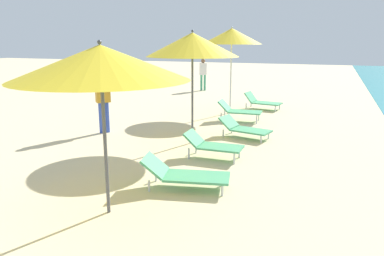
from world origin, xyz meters
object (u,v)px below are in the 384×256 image
(lounger_second_shoreside, at_px, (184,174))
(umbrella_farthest, at_px, (232,36))
(umbrella_second, at_px, (101,63))
(lounger_third_inland, at_px, (212,145))
(umbrella_third, at_px, (192,45))
(lounger_third_shoreside, at_px, (244,128))
(lounger_farthest_inland, at_px, (239,110))
(person_walking_far, at_px, (103,95))
(lounger_farthest_shoreside, at_px, (262,101))
(person_walking_near, at_px, (203,71))

(lounger_second_shoreside, xyz_separation_m, umbrella_farthest, (-1.02, 6.75, 2.32))
(umbrella_second, relative_size, lounger_third_inland, 2.01)
(umbrella_third, distance_m, lounger_third_shoreside, 2.54)
(lounger_third_inland, distance_m, lounger_farthest_inland, 3.88)
(umbrella_third, height_order, lounger_farthest_inland, umbrella_third)
(umbrella_second, distance_m, lounger_third_shoreside, 5.34)
(umbrella_second, relative_size, lounger_second_shoreside, 1.58)
(lounger_second_shoreside, relative_size, umbrella_third, 0.58)
(lounger_third_inland, relative_size, person_walking_far, 0.72)
(lounger_second_shoreside, bearing_deg, umbrella_second, -131.54)
(umbrella_second, relative_size, person_walking_far, 1.46)
(lounger_third_inland, relative_size, lounger_farthest_shoreside, 0.89)
(person_walking_near, bearing_deg, lounger_third_shoreside, -171.68)
(lounger_third_inland, bearing_deg, lounger_second_shoreside, -88.86)
(lounger_third_shoreside, height_order, lounger_farthest_inland, lounger_farthest_inland)
(lounger_third_shoreside, bearing_deg, lounger_second_shoreside, -79.51)
(lounger_second_shoreside, xyz_separation_m, lounger_third_inland, (-0.05, 1.73, 0.04))
(umbrella_farthest, distance_m, person_walking_near, 6.19)
(umbrella_third, xyz_separation_m, lounger_third_shoreside, (1.07, 0.96, -2.10))
(lounger_second_shoreside, relative_size, lounger_farthest_inland, 1.15)
(umbrella_second, distance_m, person_walking_far, 5.07)
(lounger_farthest_shoreside, bearing_deg, lounger_third_inland, -79.91)
(lounger_second_shoreside, relative_size, lounger_third_shoreside, 1.11)
(lounger_third_shoreside, height_order, lounger_farthest_shoreside, lounger_farthest_shoreside)
(umbrella_second, bearing_deg, umbrella_third, 92.77)
(person_walking_far, bearing_deg, lounger_farthest_inland, -95.60)
(umbrella_second, distance_m, lounger_third_inland, 3.56)
(person_walking_near, xyz_separation_m, person_walking_far, (0.35, -9.18, 0.08))
(umbrella_second, height_order, umbrella_third, umbrella_third)
(lounger_third_inland, bearing_deg, lounger_farthest_shoreside, 90.11)
(umbrella_farthest, bearing_deg, umbrella_second, -87.65)
(umbrella_third, relative_size, umbrella_farthest, 0.93)
(lounger_farthest_inland, bearing_deg, person_walking_far, -141.39)
(lounger_farthest_inland, bearing_deg, lounger_third_shoreside, -75.70)
(person_walking_far, bearing_deg, lounger_third_inland, -155.60)
(umbrella_second, xyz_separation_m, person_walking_near, (-3.14, 13.26, -1.21))
(lounger_second_shoreside, height_order, umbrella_farthest, umbrella_farthest)
(lounger_farthest_shoreside, height_order, lounger_farthest_inland, lounger_farthest_inland)
(lounger_farthest_shoreside, distance_m, person_walking_far, 6.12)
(lounger_third_shoreside, bearing_deg, person_walking_near, 129.06)
(lounger_second_shoreside, distance_m, person_walking_near, 12.63)
(lounger_third_inland, relative_size, umbrella_farthest, 0.42)
(umbrella_second, distance_m, umbrella_farthest, 8.01)
(umbrella_second, height_order, lounger_second_shoreside, umbrella_second)
(lounger_third_shoreside, bearing_deg, umbrella_farthest, 124.72)
(lounger_second_shoreside, bearing_deg, person_walking_near, 95.33)
(lounger_farthest_shoreside, relative_size, person_walking_far, 0.81)
(lounger_third_inland, xyz_separation_m, person_walking_near, (-3.78, 10.29, 0.65))
(lounger_second_shoreside, xyz_separation_m, lounger_third_shoreside, (0.18, 3.67, -0.01))
(umbrella_second, xyz_separation_m, lounger_second_shoreside, (0.69, 1.24, -1.90))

